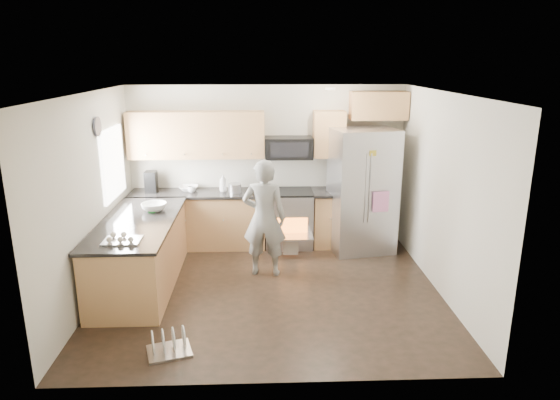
{
  "coord_description": "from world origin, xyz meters",
  "views": [
    {
      "loc": [
        -0.1,
        -6.12,
        3.0
      ],
      "look_at": [
        0.16,
        0.5,
        1.12
      ],
      "focal_mm": 32.0,
      "sensor_mm": 36.0,
      "label": 1
    }
  ],
  "objects_px": {
    "refrigerator": "(362,191)",
    "stove_range": "(289,206)",
    "person": "(264,218)",
    "dish_rack": "(169,346)"
  },
  "relations": [
    {
      "from": "stove_range",
      "to": "person",
      "type": "bearing_deg",
      "value": -109.74
    },
    {
      "from": "stove_range",
      "to": "refrigerator",
      "type": "distance_m",
      "value": 1.21
    },
    {
      "from": "stove_range",
      "to": "refrigerator",
      "type": "bearing_deg",
      "value": -11.92
    },
    {
      "from": "refrigerator",
      "to": "stove_range",
      "type": "bearing_deg",
      "value": 158.08
    },
    {
      "from": "dish_rack",
      "to": "person",
      "type": "bearing_deg",
      "value": 62.56
    },
    {
      "from": "dish_rack",
      "to": "refrigerator",
      "type": "bearing_deg",
      "value": 48.09
    },
    {
      "from": "person",
      "to": "dish_rack",
      "type": "height_order",
      "value": "person"
    },
    {
      "from": "stove_range",
      "to": "dish_rack",
      "type": "bearing_deg",
      "value": -114.73
    },
    {
      "from": "refrigerator",
      "to": "dish_rack",
      "type": "distance_m",
      "value": 3.99
    },
    {
      "from": "stove_range",
      "to": "person",
      "type": "height_order",
      "value": "stove_range"
    }
  ]
}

